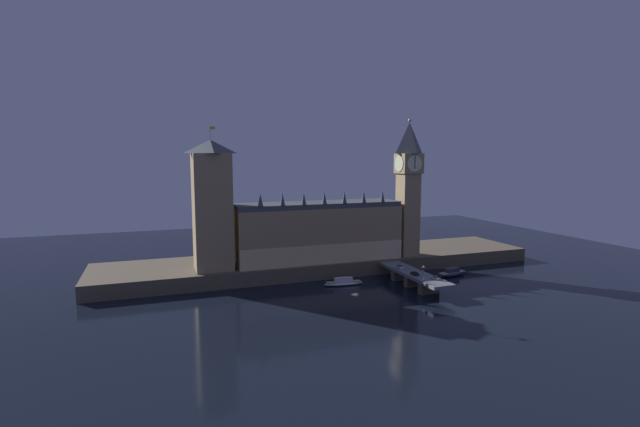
% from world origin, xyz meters
% --- Properties ---
extents(ground_plane, '(400.00, 400.00, 0.00)m').
position_xyz_m(ground_plane, '(0.00, 0.00, 0.00)').
color(ground_plane, black).
extents(embankment, '(220.00, 42.00, 6.78)m').
position_xyz_m(embankment, '(0.00, 39.00, 3.39)').
color(embankment, brown).
rests_on(embankment, ground_plane).
extents(parliament_hall, '(80.09, 21.29, 33.83)m').
position_xyz_m(parliament_hall, '(-5.85, 30.96, 20.83)').
color(parliament_hall, '#9E845B').
rests_on(parliament_hall, embankment).
extents(clock_tower, '(11.43, 11.54, 68.55)m').
position_xyz_m(clock_tower, '(40.81, 26.13, 43.07)').
color(clock_tower, '#9E845B').
rests_on(clock_tower, embankment).
extents(victoria_tower, '(16.43, 16.43, 63.19)m').
position_xyz_m(victoria_tower, '(-55.94, 29.56, 35.48)').
color(victoria_tower, '#9E845B').
rests_on(victoria_tower, embankment).
extents(bridge, '(10.19, 46.00, 6.19)m').
position_xyz_m(bridge, '(26.18, -5.00, 4.32)').
color(bridge, slate).
rests_on(bridge, ground_plane).
extents(car_northbound_lead, '(2.09, 4.14, 1.36)m').
position_xyz_m(car_northbound_lead, '(23.94, 4.00, 6.83)').
color(car_northbound_lead, silver).
rests_on(car_northbound_lead, bridge).
extents(car_northbound_trail, '(2.09, 4.21, 1.52)m').
position_xyz_m(car_northbound_trail, '(23.94, -9.12, 6.90)').
color(car_northbound_trail, black).
rests_on(car_northbound_trail, bridge).
extents(car_southbound_lead, '(1.97, 4.11, 1.36)m').
position_xyz_m(car_southbound_lead, '(28.42, -17.84, 6.83)').
color(car_southbound_lead, silver).
rests_on(car_southbound_lead, bridge).
extents(pedestrian_near_rail, '(0.38, 0.38, 1.79)m').
position_xyz_m(pedestrian_near_rail, '(21.70, -19.64, 7.14)').
color(pedestrian_near_rail, black).
rests_on(pedestrian_near_rail, bridge).
extents(pedestrian_mid_walk, '(0.38, 0.38, 1.79)m').
position_xyz_m(pedestrian_mid_walk, '(30.66, -2.99, 7.14)').
color(pedestrian_mid_walk, black).
rests_on(pedestrian_mid_walk, bridge).
extents(street_lamp_near, '(1.34, 0.60, 6.65)m').
position_xyz_m(street_lamp_near, '(21.30, -19.72, 10.35)').
color(street_lamp_near, '#2D3333').
rests_on(street_lamp_near, bridge).
extents(boat_upstream, '(17.86, 5.43, 3.57)m').
position_xyz_m(boat_upstream, '(-2.49, 6.80, 1.31)').
color(boat_upstream, white).
rests_on(boat_upstream, ground_plane).
extents(boat_downstream, '(17.02, 7.97, 3.85)m').
position_xyz_m(boat_downstream, '(52.78, 4.15, 1.41)').
color(boat_downstream, '#1E2842').
rests_on(boat_downstream, ground_plane).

